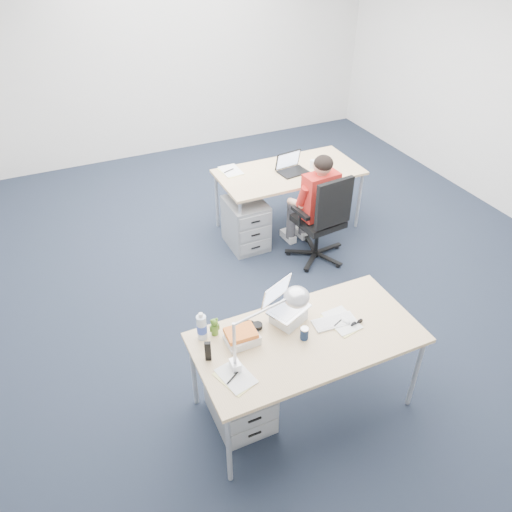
# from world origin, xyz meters

# --- Properties ---
(floor) EXTENTS (7.00, 7.00, 0.00)m
(floor) POSITION_xyz_m (0.00, 0.00, 0.00)
(floor) COLOR #19202D
(floor) RESTS_ON ground
(room) EXTENTS (6.02, 7.02, 2.80)m
(room) POSITION_xyz_m (0.00, 0.00, 1.71)
(room) COLOR silver
(room) RESTS_ON ground
(desk_near) EXTENTS (1.60, 0.80, 0.73)m
(desk_near) POSITION_xyz_m (-0.70, -1.57, 0.68)
(desk_near) COLOR tan
(desk_near) RESTS_ON ground
(desk_far) EXTENTS (1.60, 0.80, 0.73)m
(desk_far) POSITION_xyz_m (0.39, 0.77, 0.68)
(desk_far) COLOR tan
(desk_far) RESTS_ON ground
(office_chair) EXTENTS (0.71, 0.71, 1.03)m
(office_chair) POSITION_xyz_m (0.39, 0.06, 0.29)
(office_chair) COLOR black
(office_chair) RESTS_ON ground
(seated_person) EXTENTS (0.38, 0.65, 1.19)m
(seated_person) POSITION_xyz_m (0.38, 0.22, 0.60)
(seated_person) COLOR red
(seated_person) RESTS_ON ground
(drawer_pedestal_near) EXTENTS (0.40, 0.50, 0.55)m
(drawer_pedestal_near) POSITION_xyz_m (-1.19, -1.49, 0.28)
(drawer_pedestal_near) COLOR gray
(drawer_pedestal_near) RESTS_ON ground
(drawer_pedestal_far) EXTENTS (0.40, 0.50, 0.55)m
(drawer_pedestal_far) POSITION_xyz_m (-0.21, 0.62, 0.28)
(drawer_pedestal_far) COLOR gray
(drawer_pedestal_far) RESTS_ON ground
(silver_laptop) EXTENTS (0.35, 0.32, 0.30)m
(silver_laptop) POSITION_xyz_m (-0.75, -1.38, 0.88)
(silver_laptop) COLOR silver
(silver_laptop) RESTS_ON desk_near
(wireless_keyboard) EXTENTS (0.33, 0.16, 0.02)m
(wireless_keyboard) POSITION_xyz_m (-0.45, -1.53, 0.74)
(wireless_keyboard) COLOR white
(wireless_keyboard) RESTS_ON desk_near
(computer_mouse) EXTENTS (0.06, 0.09, 0.03)m
(computer_mouse) POSITION_xyz_m (-0.38, -1.56, 0.74)
(computer_mouse) COLOR white
(computer_mouse) RESTS_ON desk_near
(headphones) EXTENTS (0.26, 0.21, 0.04)m
(headphones) POSITION_xyz_m (-1.06, -1.34, 0.75)
(headphones) COLOR black
(headphones) RESTS_ON desk_near
(can_koozie) EXTENTS (0.08, 0.08, 0.10)m
(can_koozie) POSITION_xyz_m (-0.73, -1.58, 0.78)
(can_koozie) COLOR #162645
(can_koozie) RESTS_ON desk_near
(water_bottle) EXTENTS (0.08, 0.08, 0.23)m
(water_bottle) POSITION_xyz_m (-1.37, -1.28, 0.84)
(water_bottle) COLOR silver
(water_bottle) RESTS_ON desk_near
(bear_figurine) EXTENTS (0.09, 0.08, 0.14)m
(bear_figurine) POSITION_xyz_m (-1.28, -1.28, 0.80)
(bear_figurine) COLOR #366A1C
(bear_figurine) RESTS_ON desk_near
(book_stack) EXTENTS (0.25, 0.20, 0.10)m
(book_stack) POSITION_xyz_m (-1.14, -1.43, 0.78)
(book_stack) COLOR silver
(book_stack) RESTS_ON desk_near
(cordless_phone) EXTENTS (0.05, 0.04, 0.16)m
(cordless_phone) POSITION_xyz_m (-1.40, -1.49, 0.81)
(cordless_phone) COLOR black
(cordless_phone) RESTS_ON desk_near
(papers_left) EXTENTS (0.24, 0.29, 0.01)m
(papers_left) POSITION_xyz_m (-1.30, -1.71, 0.73)
(papers_left) COLOR #F3EC8C
(papers_left) RESTS_ON desk_near
(papers_right) EXTENTS (0.21, 0.29, 0.01)m
(papers_right) POSITION_xyz_m (-0.40, -1.55, 0.73)
(papers_right) COLOR #F3EC8C
(papers_right) RESTS_ON desk_near
(sunglasses) EXTENTS (0.11, 0.06, 0.02)m
(sunglasses) POSITION_xyz_m (-0.32, -1.62, 0.74)
(sunglasses) COLOR black
(sunglasses) RESTS_ON desk_near
(desk_lamp) EXTENTS (0.51, 0.29, 0.55)m
(desk_lamp) POSITION_xyz_m (-1.11, -1.64, 1.01)
(desk_lamp) COLOR silver
(desk_lamp) RESTS_ON desk_near
(dark_laptop) EXTENTS (0.35, 0.34, 0.23)m
(dark_laptop) POSITION_xyz_m (0.41, 0.71, 0.84)
(dark_laptop) COLOR black
(dark_laptop) RESTS_ON desk_far
(far_cup) EXTENTS (0.07, 0.07, 0.09)m
(far_cup) POSITION_xyz_m (0.66, 0.73, 0.78)
(far_cup) COLOR white
(far_cup) RESTS_ON desk_far
(far_papers) EXTENTS (0.22, 0.30, 0.01)m
(far_papers) POSITION_xyz_m (-0.22, 1.03, 0.73)
(far_papers) COLOR white
(far_papers) RESTS_ON desk_far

